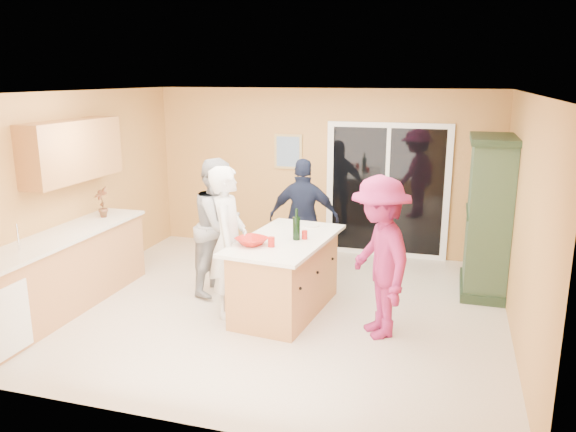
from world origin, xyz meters
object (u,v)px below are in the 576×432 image
(woman_grey, at_px, (220,226))
(woman_navy, at_px, (304,218))
(green_hutch, at_px, (488,218))
(woman_magenta, at_px, (379,257))
(kitchen_island, at_px, (286,277))
(woman_white, at_px, (229,242))

(woman_grey, distance_m, woman_navy, 1.26)
(green_hutch, xyz_separation_m, woman_magenta, (-1.18, -1.68, -0.11))
(kitchen_island, bearing_deg, woman_grey, 165.07)
(woman_white, distance_m, woman_navy, 1.62)
(kitchen_island, height_order, woman_magenta, woman_magenta)
(green_hutch, bearing_deg, woman_grey, -163.64)
(woman_white, xyz_separation_m, woman_navy, (0.51, 1.53, -0.05))
(green_hutch, xyz_separation_m, woman_white, (-2.94, -1.62, -0.11))
(woman_navy, height_order, woman_magenta, woman_magenta)
(green_hutch, bearing_deg, woman_navy, -178.03)
(woman_navy, bearing_deg, woman_grey, 39.05)
(woman_grey, height_order, woman_navy, woman_grey)
(kitchen_island, xyz_separation_m, woman_navy, (-0.12, 1.29, 0.41))
(woman_magenta, bearing_deg, woman_navy, -170.83)
(kitchen_island, height_order, woman_white, woman_white)
(woman_grey, bearing_deg, woman_navy, -36.74)
(kitchen_island, xyz_separation_m, woman_magenta, (1.15, -0.31, 0.46))
(woman_white, height_order, woman_magenta, woman_white)
(woman_navy, relative_size, woman_magenta, 0.95)
(kitchen_island, xyz_separation_m, woman_white, (-0.62, -0.25, 0.47))
(woman_white, relative_size, woman_grey, 1.01)
(woman_white, relative_size, woman_navy, 1.07)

